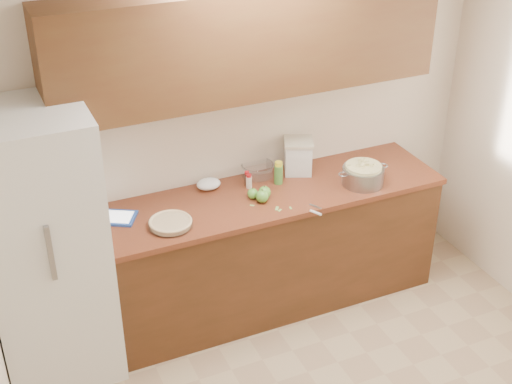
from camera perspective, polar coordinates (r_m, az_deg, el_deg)
name	(u,v)px	position (r m, az deg, el deg)	size (l,w,h in m)	color
room_shell	(381,265)	(3.57, 9.98, -5.81)	(3.60, 3.60, 3.60)	tan
counter_run	(258,251)	(5.10, 0.16, -4.73)	(2.64, 0.68, 0.92)	#552C18
upper_cabinets	(248,42)	(4.56, -0.63, 11.92)	(2.60, 0.34, 0.70)	#503318
fridge	(44,249)	(4.53, -16.57, -4.39)	(0.70, 0.70, 1.80)	white
pie	(171,223)	(4.54, -6.85, -2.49)	(0.29, 0.29, 0.05)	silver
colander	(363,175)	(5.02, 8.55, 1.37)	(0.39, 0.29, 0.14)	gray
flour_canister	(298,156)	(5.10, 3.38, 2.90)	(0.26, 0.26, 0.25)	white
tablet	(116,218)	(4.68, -11.12, -2.02)	(0.31, 0.28, 0.02)	#2248A5
paring_knife	(316,212)	(4.67, 4.80, -1.58)	(0.10, 0.17, 0.02)	gray
lemon_bottle	(278,173)	(4.96, 1.81, 1.52)	(0.06, 0.06, 0.17)	#4C8C38
cinnamon_shaker	(249,181)	(4.92, -0.57, 0.86)	(0.04, 0.04, 0.10)	beige
vanilla_bottle	(247,179)	(4.95, -0.73, 1.08)	(0.04, 0.04, 0.11)	black
mixing_bowl	(257,169)	(5.08, 0.12, 1.85)	(0.24, 0.24, 0.09)	silver
paper_towel	(209,184)	(4.93, -3.81, 0.65)	(0.17, 0.14, 0.07)	white
apple_left	(253,194)	(4.80, -0.27, -0.13)	(0.07, 0.07, 0.09)	#569B34
apple_center	(265,192)	(4.80, 0.69, -0.02)	(0.09, 0.09, 0.10)	#569B34
apple_front	(262,196)	(4.75, 0.50, -0.35)	(0.09, 0.09, 0.10)	#569B34
peel_a	(291,208)	(4.71, 2.78, -1.28)	(0.03, 0.01, 0.00)	#86BA5A
peel_b	(252,205)	(4.73, -0.31, -1.08)	(0.03, 0.01, 0.00)	#86BA5A
peel_c	(277,208)	(4.70, 1.69, -1.32)	(0.05, 0.02, 0.00)	#86BA5A
peel_d	(280,210)	(4.68, 1.92, -1.47)	(0.03, 0.01, 0.00)	#86BA5A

